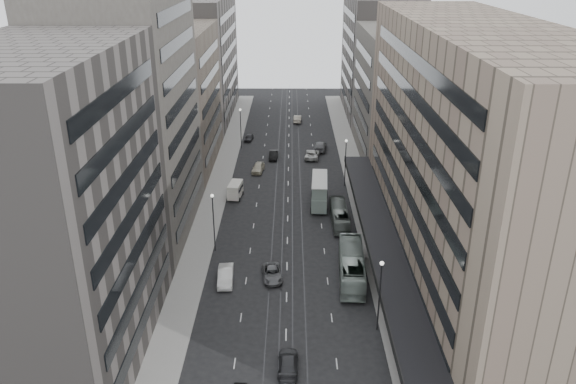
{
  "coord_description": "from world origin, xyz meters",
  "views": [
    {
      "loc": [
        0.48,
        -54.28,
        37.01
      ],
      "look_at": [
        0.07,
        18.69,
        5.77
      ],
      "focal_mm": 35.0,
      "sensor_mm": 36.0,
      "label": 1
    }
  ],
  "objects_px": {
    "sedan_1": "(226,276)",
    "sedan_2": "(272,273)",
    "bus_near": "(352,265)",
    "double_decker": "(319,191)",
    "bus_far": "(339,215)",
    "panel_van": "(235,190)"
  },
  "relations": [
    {
      "from": "double_decker",
      "to": "sedan_1",
      "type": "height_order",
      "value": "double_decker"
    },
    {
      "from": "sedan_1",
      "to": "sedan_2",
      "type": "bearing_deg",
      "value": 4.88
    },
    {
      "from": "bus_near",
      "to": "panel_van",
      "type": "xyz_separation_m",
      "value": [
        -16.52,
        24.39,
        -0.29
      ]
    },
    {
      "from": "bus_far",
      "to": "panel_van",
      "type": "height_order",
      "value": "bus_far"
    },
    {
      "from": "bus_far",
      "to": "sedan_1",
      "type": "relative_size",
      "value": 1.89
    },
    {
      "from": "bus_far",
      "to": "double_decker",
      "type": "relative_size",
      "value": 1.13
    },
    {
      "from": "sedan_2",
      "to": "sedan_1",
      "type": "bearing_deg",
      "value": -178.33
    },
    {
      "from": "sedan_1",
      "to": "panel_van",
      "type": "bearing_deg",
      "value": 88.98
    },
    {
      "from": "bus_near",
      "to": "panel_van",
      "type": "height_order",
      "value": "bus_near"
    },
    {
      "from": "bus_near",
      "to": "panel_van",
      "type": "bearing_deg",
      "value": -52.3
    },
    {
      "from": "sedan_1",
      "to": "sedan_2",
      "type": "distance_m",
      "value": 5.7
    },
    {
      "from": "double_decker",
      "to": "bus_far",
      "type": "bearing_deg",
      "value": -64.0
    },
    {
      "from": "bus_near",
      "to": "sedan_2",
      "type": "height_order",
      "value": "bus_near"
    },
    {
      "from": "panel_van",
      "to": "sedan_1",
      "type": "relative_size",
      "value": 0.84
    },
    {
      "from": "bus_far",
      "to": "sedan_1",
      "type": "bearing_deg",
      "value": 46.43
    },
    {
      "from": "double_decker",
      "to": "sedan_1",
      "type": "relative_size",
      "value": 1.67
    },
    {
      "from": "sedan_1",
      "to": "sedan_2",
      "type": "relative_size",
      "value": 1.04
    },
    {
      "from": "bus_far",
      "to": "double_decker",
      "type": "xyz_separation_m",
      "value": [
        -2.7,
        6.41,
        1.14
      ]
    },
    {
      "from": "double_decker",
      "to": "sedan_2",
      "type": "bearing_deg",
      "value": -104.16
    },
    {
      "from": "bus_near",
      "to": "double_decker",
      "type": "bearing_deg",
      "value": -78.49
    },
    {
      "from": "sedan_1",
      "to": "bus_far",
      "type": "bearing_deg",
      "value": 43.28
    },
    {
      "from": "bus_near",
      "to": "double_decker",
      "type": "distance_m",
      "value": 21.66
    }
  ]
}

